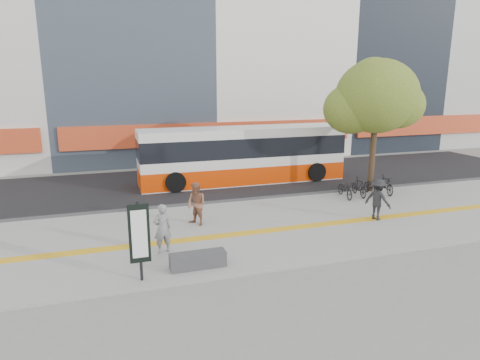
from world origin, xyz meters
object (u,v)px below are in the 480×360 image
object	(u,v)px
bench	(198,260)
seated_woman	(162,228)
bus	(243,156)
street_tree	(375,98)
signboard	(139,235)
pedestrian_tan	(196,204)
pedestrian_dark	(378,199)

from	to	relation	value
bench	seated_woman	world-z (taller)	seated_woman
bus	seated_woman	bearing A→B (deg)	-122.71
street_tree	bus	size ratio (longest dim) A/B	0.59
signboard	seated_woman	bearing A→B (deg)	64.87
pedestrian_tan	seated_woman	bearing A→B (deg)	-68.49
seated_woman	pedestrian_tan	bearing A→B (deg)	-136.26
street_tree	pedestrian_dark	world-z (taller)	street_tree
signboard	pedestrian_tan	size ratio (longest dim) A/B	1.37
street_tree	pedestrian_tan	world-z (taller)	street_tree
signboard	pedestrian_dark	size ratio (longest dim) A/B	1.38
bus	street_tree	bearing A→B (deg)	-35.02
pedestrian_tan	pedestrian_dark	distance (m)	6.89
bench	pedestrian_dark	size ratio (longest dim) A/B	1.00
street_tree	seated_woman	bearing A→B (deg)	-156.41
bus	signboard	bearing A→B (deg)	-121.49
bench	signboard	world-z (taller)	signboard
seated_woman	pedestrian_tan	xyz separation A→B (m)	(1.53, 2.19, 0.02)
bus	bench	bearing A→B (deg)	-115.03
pedestrian_tan	street_tree	bearing A→B (deg)	71.56
bench	pedestrian_tan	size ratio (longest dim) A/B	1.00
bench	signboard	size ratio (longest dim) A/B	0.73
street_tree	seated_woman	distance (m)	12.11
signboard	street_tree	xyz separation A→B (m)	(11.38, 6.33, 3.15)
signboard	seated_woman	world-z (taller)	signboard
street_tree	pedestrian_dark	distance (m)	5.83
bench	signboard	xyz separation A→B (m)	(-1.60, -0.31, 1.06)
signboard	bus	world-z (taller)	bus
pedestrian_tan	pedestrian_dark	size ratio (longest dim) A/B	1.00
bench	bus	bearing A→B (deg)	64.97
seated_woman	pedestrian_dark	bearing A→B (deg)	173.53
signboard	bus	xyz separation A→B (m)	(6.13, 10.01, 0.04)
seated_woman	pedestrian_dark	xyz separation A→B (m)	(8.26, 0.69, 0.02)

